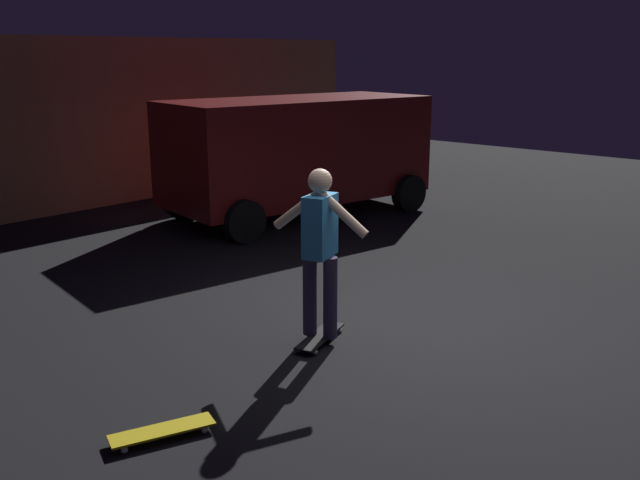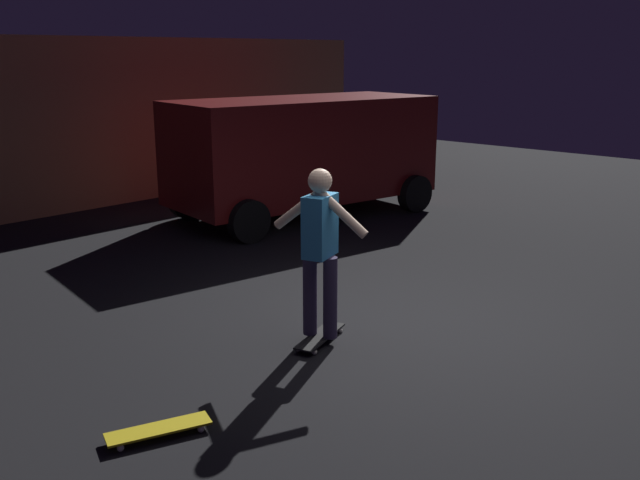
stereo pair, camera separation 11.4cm
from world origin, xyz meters
name	(u,v)px [view 1 (the left image)]	position (x,y,z in m)	size (l,w,h in m)	color
ground_plane	(394,329)	(0.00, 0.00, 0.00)	(28.00, 28.00, 0.00)	black
low_building	(43,118)	(1.12, 9.32, 1.53)	(13.54, 3.46, 3.06)	#AD7F56
parked_van	(298,149)	(3.19, 4.40, 1.16)	(4.85, 2.87, 2.03)	maroon
skateboard_ridden	(320,337)	(-0.76, 0.35, 0.06)	(0.80, 0.42, 0.07)	black
skateboard_spare	(162,431)	(-2.89, 0.03, 0.06)	(0.80, 0.47, 0.07)	gold
skater	(320,241)	(-0.76, 0.35, 1.04)	(0.43, 0.96, 1.67)	#382D4C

